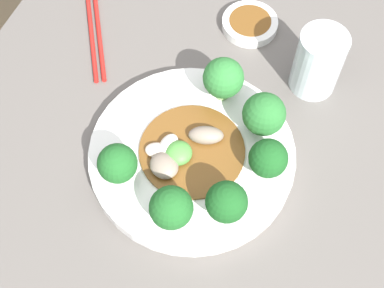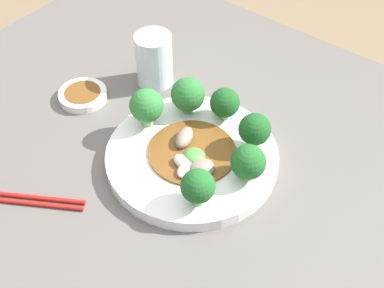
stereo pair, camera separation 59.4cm
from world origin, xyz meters
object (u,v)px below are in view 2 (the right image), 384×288
(drinking_glass, at_px, (154,60))
(stirfry_center, at_px, (192,155))
(plate, at_px, (192,157))
(broccoli_south, at_px, (225,103))
(broccoli_northwest, at_px, (198,187))
(broccoli_east, at_px, (147,106))
(broccoli_southeast, at_px, (188,95))
(broccoli_southwest, at_px, (255,130))
(chopsticks, at_px, (14,198))
(sauce_dish, at_px, (83,95))
(broccoli_west, at_px, (248,162))

(drinking_glass, bearing_deg, stirfry_center, 145.89)
(plate, bearing_deg, broccoli_south, -84.95)
(broccoli_northwest, height_order, broccoli_east, broccoli_east)
(broccoli_northwest, bearing_deg, broccoli_southeast, -47.35)
(plate, relative_size, broccoli_east, 4.03)
(broccoli_southeast, xyz_separation_m, broccoli_southwest, (-0.14, 0.00, 0.00))
(drinking_glass, height_order, chopsticks, drinking_glass)
(broccoli_east, distance_m, sauce_dish, 0.16)
(chopsticks, relative_size, sauce_dish, 2.25)
(chopsticks, height_order, sauce_dish, sauce_dish)
(broccoli_east, bearing_deg, drinking_glass, -53.73)
(stirfry_center, height_order, drinking_glass, drinking_glass)
(broccoli_west, bearing_deg, drinking_glass, -21.04)
(broccoli_east, bearing_deg, plate, 176.17)
(broccoli_west, distance_m, chopsticks, 0.37)
(broccoli_east, bearing_deg, stirfry_center, 171.66)
(chopsticks, bearing_deg, broccoli_northwest, -146.02)
(broccoli_east, height_order, broccoli_southwest, broccoli_east)
(stirfry_center, bearing_deg, broccoli_south, -81.94)
(broccoli_south, distance_m, stirfry_center, 0.11)
(broccoli_southeast, height_order, broccoli_west, broccoli_southeast)
(broccoli_northwest, height_order, stirfry_center, broccoli_northwest)
(broccoli_southwest, height_order, sauce_dish, broccoli_southwest)
(broccoli_northwest, distance_m, broccoli_east, 0.19)
(broccoli_southeast, bearing_deg, stirfry_center, 131.64)
(broccoli_northwest, relative_size, broccoli_east, 0.90)
(plate, relative_size, drinking_glass, 2.76)
(broccoli_northwest, height_order, broccoli_west, same)
(plate, distance_m, broccoli_southeast, 0.11)
(broccoli_east, distance_m, broccoli_west, 0.20)
(broccoli_south, height_order, stirfry_center, broccoli_south)
(drinking_glass, bearing_deg, broccoli_east, 126.27)
(broccoli_southwest, height_order, stirfry_center, broccoli_southwest)
(broccoli_southeast, distance_m, broccoli_west, 0.18)
(broccoli_northwest, xyz_separation_m, broccoli_southwest, (-0.00, -0.15, 0.00))
(broccoli_northwest, relative_size, chopsticks, 0.31)
(broccoli_west, xyz_separation_m, drinking_glass, (0.29, -0.11, -0.00))
(plate, distance_m, broccoli_east, 0.11)
(plate, xyz_separation_m, chopsticks, (0.17, 0.23, -0.01))
(plate, height_order, broccoli_south, broccoli_south)
(drinking_glass, xyz_separation_m, sauce_dish, (0.07, 0.12, -0.04))
(stirfry_center, bearing_deg, plate, -53.75)
(plate, height_order, broccoli_northwest, broccoli_northwest)
(broccoli_east, relative_size, broccoli_southeast, 1.07)
(broccoli_northwest, relative_size, stirfry_center, 0.44)
(drinking_glass, xyz_separation_m, chopsticks, (-0.02, 0.35, -0.05))
(broccoli_west, relative_size, broccoli_southwest, 0.94)
(broccoli_east, height_order, broccoli_southeast, broccoli_east)
(chopsticks, bearing_deg, plate, -125.52)
(plate, distance_m, broccoli_south, 0.11)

